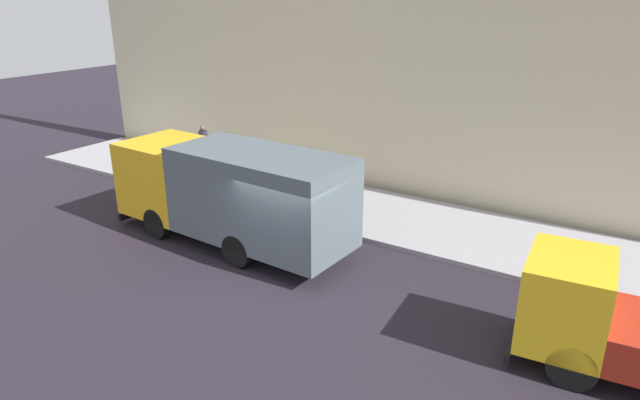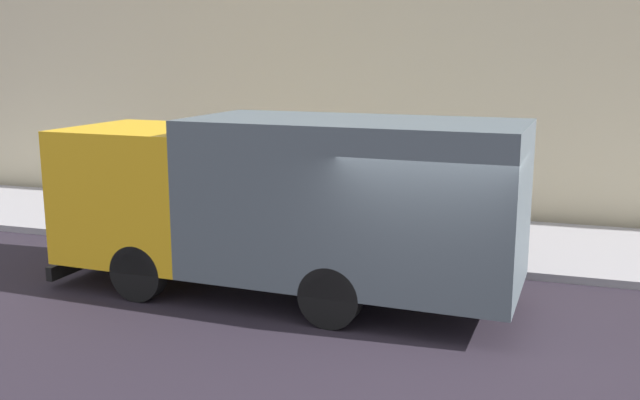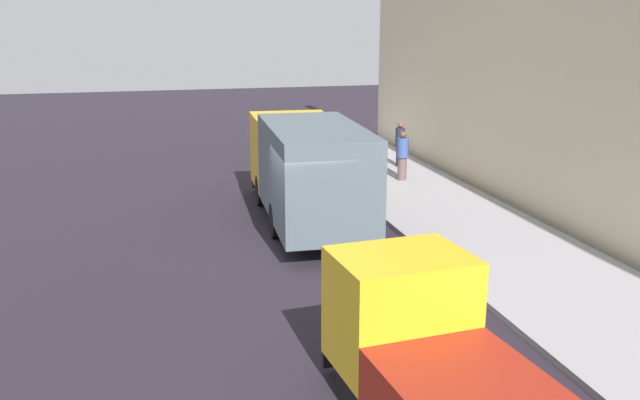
{
  "view_description": "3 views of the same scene",
  "coord_description": "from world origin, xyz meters",
  "views": [
    {
      "loc": [
        -10.3,
        -7.71,
        6.94
      ],
      "look_at": [
        1.8,
        0.02,
        1.54
      ],
      "focal_mm": 31.48,
      "sensor_mm": 36.0,
      "label": 1
    },
    {
      "loc": [
        -9.46,
        -1.52,
        3.85
      ],
      "look_at": [
        1.29,
        1.99,
        1.55
      ],
      "focal_mm": 40.19,
      "sensor_mm": 36.0,
      "label": 2
    },
    {
      "loc": [
        -3.31,
        -15.59,
        5.59
      ],
      "look_at": [
        0.73,
        0.23,
        1.23
      ],
      "focal_mm": 38.75,
      "sensor_mm": 36.0,
      "label": 3
    }
  ],
  "objects": [
    {
      "name": "building_facade",
      "position": [
        7.56,
        0.0,
        5.3
      ],
      "size": [
        0.5,
        30.0,
        10.61
      ],
      "primitive_type": "cube",
      "color": "beige",
      "rests_on": "ground"
    },
    {
      "name": "sidewalk",
      "position": [
        5.03,
        0.0,
        0.07
      ],
      "size": [
        4.06,
        30.0,
        0.14
      ],
      "primitive_type": "cube",
      "color": "#98959A",
      "rests_on": "ground"
    },
    {
      "name": "ground",
      "position": [
        0.0,
        0.0,
        0.0
      ],
      "size": [
        80.0,
        80.0,
        0.0
      ],
      "primitive_type": "plane",
      "color": "#251E28"
    },
    {
      "name": "pedestrian_walking",
      "position": [
        5.14,
        6.14,
        1.01
      ],
      "size": [
        0.55,
        0.55,
        1.67
      ],
      "rotation": [
        0.0,
        0.0,
        4.08
      ],
      "color": "brown",
      "rests_on": "sidewalk"
    },
    {
      "name": "pedestrian_third",
      "position": [
        5.24,
        6.3,
        1.01
      ],
      "size": [
        0.48,
        0.48,
        1.64
      ],
      "rotation": [
        0.0,
        0.0,
        0.5
      ],
      "color": "#505048",
      "rests_on": "sidewalk"
    },
    {
      "name": "small_flatbed_truck",
      "position": [
        0.32,
        -7.79,
        1.04
      ],
      "size": [
        2.38,
        5.07,
        2.21
      ],
      "rotation": [
        0.0,
        0.0,
        0.09
      ],
      "color": "gold",
      "rests_on": "ground"
    },
    {
      "name": "large_utility_truck",
      "position": [
        0.92,
        2.45,
        1.61
      ],
      "size": [
        2.69,
        7.66,
        2.9
      ],
      "rotation": [
        0.0,
        0.0,
        -0.05
      ],
      "color": "gold",
      "rests_on": "ground"
    },
    {
      "name": "pedestrian_standing",
      "position": [
        5.86,
        8.25,
        1.02
      ],
      "size": [
        0.48,
        0.48,
        1.67
      ],
      "rotation": [
        0.0,
        0.0,
        5.19
      ],
      "color": "black",
      "rests_on": "sidewalk"
    }
  ]
}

